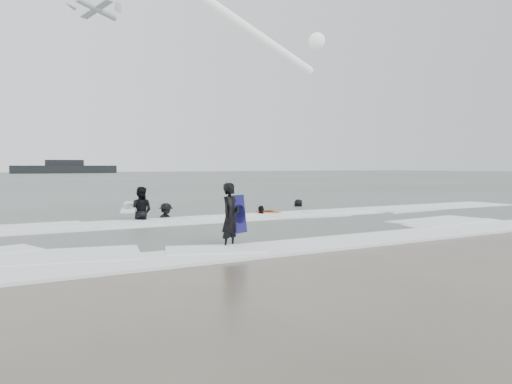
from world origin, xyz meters
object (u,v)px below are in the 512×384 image
surfer_centre (231,249)px  surfer_wading (141,221)px  surfer_right_near (261,215)px  vessel_horizon (65,168)px  surfer_right_far (298,207)px  airshow_jet (236,29)px  surfer_breaker (166,220)px

surfer_centre → surfer_wading: bearing=61.7°
surfer_wading → surfer_right_near: surfer_wading is taller
surfer_centre → vessel_horizon: vessel_horizon is taller
surfer_right_near → surfer_right_far: (3.59, 2.56, 0.00)m
surfer_right_far → surfer_wading: bearing=-8.8°
surfer_centre → airshow_jet: (28.03, 55.33, 22.14)m
surfer_centre → surfer_right_near: surfer_centre is taller
surfer_wading → vessel_horizon: vessel_horizon is taller
surfer_breaker → surfer_right_far: 7.93m
surfer_breaker → surfer_right_near: surfer_right_near is taller
surfer_breaker → surfer_wading: bearing=170.2°
surfer_wading → surfer_right_near: size_ratio=1.18×
surfer_centre → vessel_horizon: 133.94m
surfer_wading → vessel_horizon: size_ratio=0.07×
surfer_breaker → vessel_horizon: (14.16, 125.81, 1.37)m
surfer_centre → surfer_wading: size_ratio=0.91×
surfer_breaker → surfer_right_near: 4.03m
surfer_centre → vessel_horizon: size_ratio=0.06×
surfer_right_far → vessel_horizon: bearing=-117.1°
surfer_centre → surfer_breaker: bearing=53.7°
surfer_right_near → surfer_wading: bearing=-57.4°
airshow_jet → surfer_right_near: bearing=-115.6°
surfer_right_far → airshow_jet: 54.53m
surfer_wading → surfer_right_far: bearing=-132.1°
surfer_wading → surfer_right_far: 8.94m
surfer_right_near → vessel_horizon: size_ratio=0.06×
surfer_right_far → surfer_centre: bearing=24.5°
surfer_centre → surfer_right_far: (8.42, 9.52, 0.00)m
surfer_breaker → surfer_right_near: (4.02, -0.33, 0.00)m
surfer_right_far → surfer_right_near: bearing=11.5°
surfer_wading → airshow_jet: bearing=-87.7°
surfer_wading → surfer_breaker: size_ratio=1.24×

